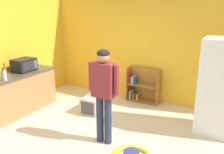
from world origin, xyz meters
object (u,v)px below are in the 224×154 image
(bookshelf, at_px, (141,87))
(microwave, at_px, (24,65))
(amber_bottle, at_px, (5,70))
(teal_cup, at_px, (35,65))
(standing_person, at_px, (104,89))
(kitchen_counter, at_px, (12,95))
(clear_bottle, at_px, (5,76))
(refrigerator, at_px, (220,87))
(pet_carrier, at_px, (94,104))

(bookshelf, bearing_deg, microwave, -142.21)
(microwave, height_order, amber_bottle, microwave)
(teal_cup, bearing_deg, standing_person, -18.79)
(microwave, distance_m, amber_bottle, 0.45)
(kitchen_counter, xyz_separation_m, clear_bottle, (0.22, -0.28, 0.55))
(refrigerator, height_order, microwave, refrigerator)
(bookshelf, bearing_deg, clear_bottle, -129.14)
(clear_bottle, bearing_deg, standing_person, 7.54)
(bookshelf, relative_size, amber_bottle, 3.46)
(standing_person, distance_m, teal_cup, 2.53)
(standing_person, bearing_deg, clear_bottle, -172.46)
(microwave, relative_size, clear_bottle, 1.95)
(kitchen_counter, distance_m, bookshelf, 3.01)
(kitchen_counter, bearing_deg, microwave, 91.89)
(standing_person, distance_m, clear_bottle, 2.11)
(pet_carrier, bearing_deg, clear_bottle, -134.91)
(bookshelf, relative_size, teal_cup, 8.95)
(kitchen_counter, xyz_separation_m, microwave, (-0.01, 0.42, 0.59))
(refrigerator, height_order, pet_carrier, refrigerator)
(microwave, xyz_separation_m, teal_cup, (-0.07, 0.39, -0.09))
(clear_bottle, height_order, teal_cup, clear_bottle)
(kitchen_counter, xyz_separation_m, refrigerator, (3.98, 1.34, 0.44))
(kitchen_counter, distance_m, teal_cup, 0.96)
(bookshelf, distance_m, clear_bottle, 3.13)
(kitchen_counter, distance_m, amber_bottle, 0.56)
(bookshelf, bearing_deg, pet_carrier, -121.36)
(clear_bottle, bearing_deg, pet_carrier, 45.09)
(kitchen_counter, bearing_deg, amber_bottle, -174.11)
(refrigerator, relative_size, clear_bottle, 7.24)
(amber_bottle, bearing_deg, microwave, 77.08)
(microwave, bearing_deg, pet_carrier, 20.55)
(bookshelf, distance_m, microwave, 2.82)
(teal_cup, bearing_deg, pet_carrier, 5.99)
(microwave, xyz_separation_m, clear_bottle, (0.23, -0.70, -0.04))
(kitchen_counter, relative_size, amber_bottle, 8.58)
(standing_person, bearing_deg, teal_cup, 161.21)
(amber_bottle, bearing_deg, teal_cup, 87.89)
(kitchen_counter, relative_size, refrigerator, 1.19)
(pet_carrier, xyz_separation_m, clear_bottle, (-1.25, -1.25, 0.82))
(amber_bottle, distance_m, teal_cup, 0.83)
(kitchen_counter, distance_m, standing_person, 2.37)
(refrigerator, height_order, standing_person, refrigerator)
(kitchen_counter, bearing_deg, teal_cup, 95.82)
(standing_person, xyz_separation_m, amber_bottle, (-2.43, -0.01, 0.00))
(teal_cup, bearing_deg, microwave, -80.01)
(bookshelf, distance_m, pet_carrier, 1.33)
(microwave, bearing_deg, refrigerator, 12.91)
(kitchen_counter, bearing_deg, bookshelf, 44.33)
(bookshelf, distance_m, teal_cup, 2.65)
(refrigerator, xyz_separation_m, bookshelf, (-1.82, 0.77, -0.52))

